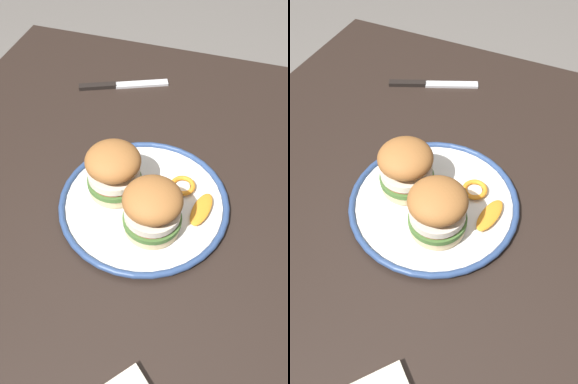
{
  "view_description": "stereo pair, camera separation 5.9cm",
  "coord_description": "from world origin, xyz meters",
  "views": [
    {
      "loc": [
        0.35,
        0.16,
        1.31
      ],
      "look_at": [
        -0.08,
        0.03,
        0.76
      ],
      "focal_mm": 37.01,
      "sensor_mm": 36.0,
      "label": 1
    },
    {
      "loc": [
        0.33,
        0.22,
        1.31
      ],
      "look_at": [
        -0.08,
        0.03,
        0.76
      ],
      "focal_mm": 37.01,
      "sensor_mm": 36.0,
      "label": 2
    }
  ],
  "objects": [
    {
      "name": "ground_plane",
      "position": [
        0.0,
        0.0,
        0.0
      ],
      "size": [
        8.0,
        8.0,
        0.0
      ],
      "primitive_type": "plane",
      "color": "slate"
    },
    {
      "name": "dining_table",
      "position": [
        0.0,
        0.0,
        0.63
      ],
      "size": [
        1.26,
        0.98,
        0.72
      ],
      "color": "black",
      "rests_on": "ground"
    },
    {
      "name": "dinner_plate",
      "position": [
        -0.08,
        0.03,
        0.73
      ],
      "size": [
        0.32,
        0.32,
        0.02
      ],
      "color": "white",
      "rests_on": "dining_table"
    },
    {
      "name": "sandwich_half_left",
      "position": [
        -0.03,
        0.06,
        0.79
      ],
      "size": [
        0.14,
        0.14,
        0.1
      ],
      "color": "beige",
      "rests_on": "dinner_plate"
    },
    {
      "name": "sandwich_half_right",
      "position": [
        -0.09,
        -0.03,
        0.79
      ],
      "size": [
        0.13,
        0.13,
        0.1
      ],
      "color": "beige",
      "rests_on": "dinner_plate"
    },
    {
      "name": "orange_peel_curled",
      "position": [
        -0.13,
        0.09,
        0.74
      ],
      "size": [
        0.07,
        0.07,
        0.01
      ],
      "color": "orange",
      "rests_on": "dinner_plate"
    },
    {
      "name": "orange_peel_strip_long",
      "position": [
        -0.09,
        0.13,
        0.74
      ],
      "size": [
        0.08,
        0.04,
        0.01
      ],
      "color": "orange",
      "rests_on": "dinner_plate"
    },
    {
      "name": "table_knife",
      "position": [
        -0.42,
        -0.15,
        0.72
      ],
      "size": [
        0.11,
        0.21,
        0.01
      ],
      "color": "silver",
      "rests_on": "dining_table"
    }
  ]
}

